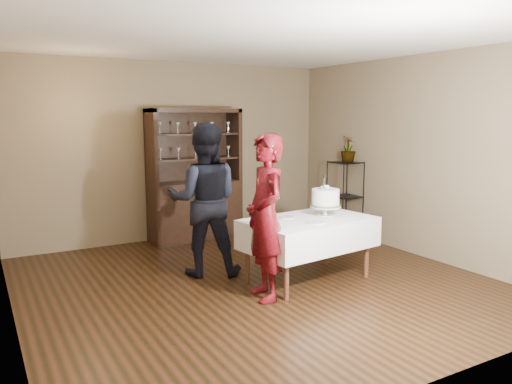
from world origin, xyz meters
TOP-DOWN VIEW (x-y plane):
  - floor at (0.00, 0.00)m, footprint 5.00×5.00m
  - ceiling at (0.00, 0.00)m, footprint 5.00×5.00m
  - back_wall at (0.00, 2.50)m, footprint 5.00×0.02m
  - wall_left at (-2.50, 0.00)m, footprint 0.02×5.00m
  - wall_right at (2.50, 0.00)m, footprint 0.02×5.00m
  - china_hutch at (0.20, 2.25)m, footprint 1.40×0.48m
  - plant_etagere at (2.28, 1.20)m, footprint 0.42×0.42m
  - cake_table at (0.57, -0.22)m, footprint 1.57×1.08m
  - woman at (-0.15, -0.46)m, footprint 0.52×0.69m
  - man at (-0.37, 0.59)m, footprint 1.09×0.99m
  - cake at (0.84, -0.17)m, footprint 0.37×0.37m
  - plate_near at (0.49, -0.45)m, footprint 0.24×0.24m
  - plate_far at (0.38, -0.06)m, footprint 0.21×0.21m
  - potted_plant at (2.28, 1.15)m, footprint 0.32×0.32m

SIDE VIEW (x-z plane):
  - floor at x=0.00m, z-range 0.00..0.00m
  - cake_table at x=0.57m, z-range 0.19..0.92m
  - plant_etagere at x=2.28m, z-range 0.05..1.25m
  - china_hutch at x=0.20m, z-range -0.34..1.66m
  - plate_near at x=0.49m, z-range 0.73..0.75m
  - plate_far at x=0.38m, z-range 0.73..0.75m
  - woman at x=-0.15m, z-range 0.00..1.73m
  - man at x=-0.37m, z-range 0.00..1.81m
  - cake at x=0.84m, z-range 0.68..1.18m
  - back_wall at x=0.00m, z-range 0.00..2.70m
  - wall_left at x=-2.50m, z-range 0.00..2.70m
  - wall_right at x=2.50m, z-range 0.00..2.70m
  - potted_plant at x=2.28m, z-range 1.19..1.59m
  - ceiling at x=0.00m, z-range 2.70..2.70m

